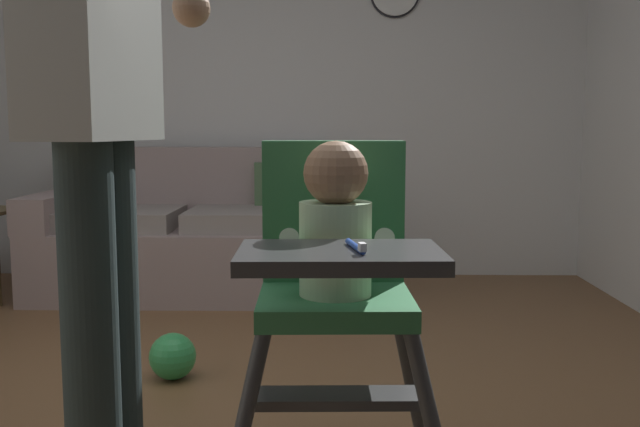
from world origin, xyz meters
TOP-DOWN VIEW (x-y plane):
  - wall_far at (0.00, 2.59)m, footprint 4.81×0.06m
  - couch at (-0.49, 2.07)m, footprint 1.74×0.86m
  - high_chair at (0.37, -0.47)m, footprint 0.63×0.74m
  - adult_standing at (-0.22, -0.37)m, footprint 0.51×0.55m
  - toy_ball at (-0.26, 0.54)m, footprint 0.18×0.18m

SIDE VIEW (x-z plane):
  - toy_ball at x=-0.26m, z-range 0.00..0.18m
  - couch at x=-0.49m, z-range -0.10..0.76m
  - high_chair at x=0.37m, z-range 0.19..1.14m
  - adult_standing at x=-0.22m, z-range 0.12..1.83m
  - wall_far at x=0.00m, z-range 0.00..2.67m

